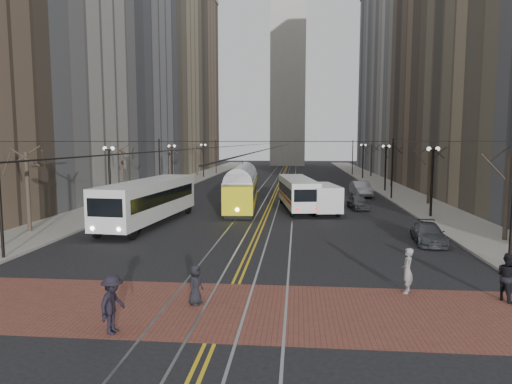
% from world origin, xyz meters
% --- Properties ---
extents(ground, '(260.00, 260.00, 0.00)m').
position_xyz_m(ground, '(0.00, 0.00, 0.00)').
color(ground, black).
rests_on(ground, ground).
extents(sidewalk_left, '(5.00, 140.00, 0.15)m').
position_xyz_m(sidewalk_left, '(-15.00, 45.00, 0.07)').
color(sidewalk_left, gray).
rests_on(sidewalk_left, ground).
extents(sidewalk_right, '(5.00, 140.00, 0.15)m').
position_xyz_m(sidewalk_right, '(15.00, 45.00, 0.07)').
color(sidewalk_right, gray).
rests_on(sidewalk_right, ground).
extents(crosswalk_band, '(25.00, 6.00, 0.01)m').
position_xyz_m(crosswalk_band, '(0.00, -4.00, 0.01)').
color(crosswalk_band, brown).
rests_on(crosswalk_band, ground).
extents(streetcar_rails, '(4.80, 130.00, 0.02)m').
position_xyz_m(streetcar_rails, '(0.00, 45.00, 0.00)').
color(streetcar_rails, gray).
rests_on(streetcar_rails, ground).
extents(centre_lines, '(0.42, 130.00, 0.01)m').
position_xyz_m(centre_lines, '(0.00, 45.00, 0.01)').
color(centre_lines, gold).
rests_on(centre_lines, ground).
extents(building_left_mid, '(16.00, 20.00, 34.00)m').
position_xyz_m(building_left_mid, '(-25.50, 46.00, 17.00)').
color(building_left_mid, slate).
rests_on(building_left_mid, ground).
extents(building_left_midfar, '(20.00, 20.00, 52.00)m').
position_xyz_m(building_left_midfar, '(-27.50, 66.00, 26.00)').
color(building_left_midfar, gray).
rests_on(building_left_midfar, ground).
extents(building_left_far, '(16.00, 20.00, 40.00)m').
position_xyz_m(building_left_far, '(-25.50, 86.00, 20.00)').
color(building_left_far, brown).
rests_on(building_left_far, ground).
extents(building_right_mid, '(16.00, 20.00, 34.00)m').
position_xyz_m(building_right_mid, '(25.50, 46.00, 17.00)').
color(building_right_mid, brown).
rests_on(building_right_mid, ground).
extents(building_right_midfar, '(20.00, 20.00, 52.00)m').
position_xyz_m(building_right_midfar, '(27.50, 66.00, 26.00)').
color(building_right_midfar, '#9F9D96').
rests_on(building_right_midfar, ground).
extents(building_right_far, '(16.00, 20.00, 40.00)m').
position_xyz_m(building_right_far, '(25.50, 86.00, 20.00)').
color(building_right_far, slate).
rests_on(building_right_far, ground).
extents(clock_tower, '(12.00, 12.00, 66.00)m').
position_xyz_m(clock_tower, '(0.00, 102.00, 35.96)').
color(clock_tower, '#B2AFA5').
rests_on(clock_tower, ground).
extents(lamp_posts, '(27.60, 57.20, 5.60)m').
position_xyz_m(lamp_posts, '(-0.00, 28.75, 2.80)').
color(lamp_posts, black).
rests_on(lamp_posts, ground).
extents(street_trees, '(31.68, 53.28, 5.60)m').
position_xyz_m(street_trees, '(0.00, 35.25, 2.80)').
color(street_trees, '#382D23').
rests_on(street_trees, ground).
extents(trolley_wires, '(25.96, 120.00, 6.60)m').
position_xyz_m(trolley_wires, '(0.00, 34.83, 3.77)').
color(trolley_wires, black).
rests_on(trolley_wires, ground).
extents(transit_bus, '(3.97, 13.54, 3.34)m').
position_xyz_m(transit_bus, '(-8.57, 13.09, 1.67)').
color(transit_bus, white).
rests_on(transit_bus, ground).
extents(streetcar, '(3.37, 13.63, 3.18)m').
position_xyz_m(streetcar, '(-2.50, 21.87, 1.59)').
color(streetcar, yellow).
rests_on(streetcar, ground).
extents(rear_bus, '(3.91, 11.36, 2.90)m').
position_xyz_m(rear_bus, '(2.70, 21.86, 1.45)').
color(rear_bus, white).
rests_on(rear_bus, ground).
extents(cargo_van, '(3.11, 6.06, 2.56)m').
position_xyz_m(cargo_van, '(4.92, 19.37, 1.28)').
color(cargo_van, silver).
rests_on(cargo_van, ground).
extents(sedan_grey, '(1.94, 4.03, 1.33)m').
position_xyz_m(sedan_grey, '(8.37, 22.47, 0.66)').
color(sedan_grey, '#3E4245').
rests_on(sedan_grey, ground).
extents(sedan_silver, '(2.22, 5.31, 1.71)m').
position_xyz_m(sedan_silver, '(9.99, 32.74, 0.85)').
color(sedan_silver, '#AAABB1').
rests_on(sedan_silver, ground).
extents(sedan_parked, '(2.10, 4.41, 1.24)m').
position_xyz_m(sedan_parked, '(10.81, 8.21, 0.62)').
color(sedan_parked, '#3E4145').
rests_on(sedan_parked, ground).
extents(pedestrian_a, '(0.72, 0.88, 1.54)m').
position_xyz_m(pedestrian_a, '(-1.21, -3.59, 0.78)').
color(pedestrian_a, black).
rests_on(pedestrian_a, crosswalk_band).
extents(pedestrian_b, '(0.66, 0.80, 1.90)m').
position_xyz_m(pedestrian_b, '(7.27, -1.50, 0.96)').
color(pedestrian_b, gray).
rests_on(pedestrian_b, crosswalk_band).
extents(pedestrian_c, '(1.02, 1.14, 1.94)m').
position_xyz_m(pedestrian_c, '(11.00, -2.11, 0.98)').
color(pedestrian_c, black).
rests_on(pedestrian_c, crosswalk_band).
extents(pedestrian_d, '(0.90, 1.35, 1.96)m').
position_xyz_m(pedestrian_d, '(-3.32, -6.50, 0.99)').
color(pedestrian_d, black).
rests_on(pedestrian_d, crosswalk_band).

